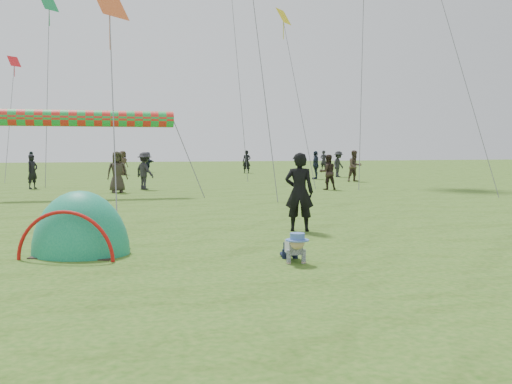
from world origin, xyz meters
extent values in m
plane|color=#255613|center=(0.00, 0.00, 0.00)|extent=(140.00, 140.00, 0.00)
ellipsoid|color=#0E7A5B|center=(-2.44, 2.23, 0.00)|extent=(2.19, 2.01, 2.31)
imported|color=black|center=(2.34, 3.87, 0.91)|extent=(0.78, 0.65, 1.82)
imported|color=black|center=(8.40, 32.99, 0.87)|extent=(0.75, 0.66, 1.73)
imported|color=#46362F|center=(11.77, 21.22, 0.89)|extent=(0.94, 0.78, 1.77)
imported|color=black|center=(-6.95, 34.83, 0.83)|extent=(0.69, 1.05, 1.66)
imported|color=#26252B|center=(-0.17, 18.11, 0.86)|extent=(1.14, 1.28, 1.72)
imported|color=black|center=(-5.22, 19.91, 0.81)|extent=(0.67, 0.70, 1.61)
imported|color=#1C2434|center=(10.50, 24.08, 0.86)|extent=(0.83, 1.09, 1.72)
imported|color=#342E26|center=(-1.44, 16.59, 0.89)|extent=(0.92, 0.65, 1.77)
imported|color=black|center=(1.36, 36.61, 0.79)|extent=(0.86, 1.55, 1.59)
imported|color=black|center=(15.82, 36.05, 0.85)|extent=(0.71, 0.73, 1.69)
imported|color=black|center=(7.90, 15.77, 0.80)|extent=(0.83, 0.67, 1.61)
imported|color=black|center=(12.87, 26.10, 0.85)|extent=(1.25, 1.19, 1.70)
imported|color=#3B2E23|center=(-0.68, 32.56, 0.85)|extent=(0.97, 0.97, 1.70)
cylinder|color=red|center=(-2.64, 14.66, 3.06)|extent=(6.75, 0.64, 0.64)
plane|color=yellow|center=(7.54, 21.36, 8.98)|extent=(1.02, 1.02, 0.83)
plane|color=#168B48|center=(-4.72, 25.44, 9.86)|extent=(1.04, 1.04, 0.85)
plane|color=red|center=(-7.19, 29.78, 7.23)|extent=(0.80, 0.80, 0.65)
plane|color=orange|center=(-1.74, 9.71, 6.34)|extent=(1.21, 1.21, 0.99)
camera|label=1|loc=(-2.02, -8.50, 1.93)|focal=40.00mm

